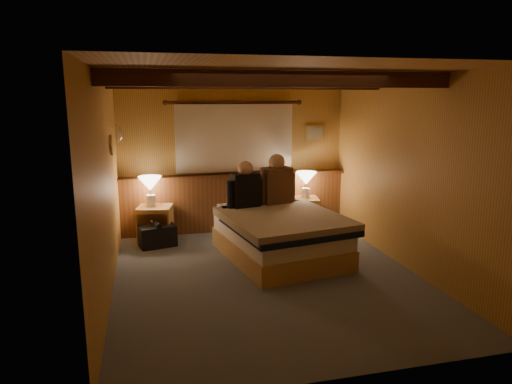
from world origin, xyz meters
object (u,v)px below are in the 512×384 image
object	(u,v)px
bed	(280,235)
person_right	(277,183)
nightstand_right	(302,214)
person_left	(245,188)
lamp_right	(306,180)
duffel_bag	(157,235)
nightstand_left	(155,224)
lamp_left	(150,185)

from	to	relation	value
bed	person_right	bearing A→B (deg)	68.87
nightstand_right	person_left	xyz separation A→B (m)	(-1.07, -0.64, 0.61)
lamp_right	person_right	xyz separation A→B (m)	(-0.64, -0.51, 0.07)
nightstand_right	lamp_right	bearing A→B (deg)	-18.02
lamp_right	duffel_bag	distance (m)	2.46
nightstand_left	nightstand_right	world-z (taller)	nightstand_right
duffel_bag	nightstand_left	bearing A→B (deg)	81.21
lamp_right	nightstand_right	bearing A→B (deg)	151.57
bed	duffel_bag	size ratio (longest dim) A/B	3.54
nightstand_left	lamp_left	bearing A→B (deg)	168.60
nightstand_left	person_left	world-z (taller)	person_left
person_left	person_right	world-z (taller)	person_right
lamp_left	duffel_bag	distance (m)	0.75
lamp_left	person_left	distance (m)	1.46
lamp_left	duffel_bag	xyz separation A→B (m)	(0.07, -0.28, -0.69)
nightstand_left	nightstand_right	bearing A→B (deg)	11.92
nightstand_right	person_right	distance (m)	1.02
nightstand_left	lamp_right	distance (m)	2.44
nightstand_left	duffel_bag	distance (m)	0.28
person_left	duffel_bag	distance (m)	1.48
nightstand_right	person_right	xyz separation A→B (m)	(-0.59, -0.53, 0.64)
bed	duffel_bag	world-z (taller)	bed
nightstand_left	lamp_left	xyz separation A→B (m)	(-0.05, 0.02, 0.58)
lamp_left	person_right	size ratio (longest dim) A/B	0.61
person_right	lamp_right	bearing A→B (deg)	25.56
lamp_left	lamp_right	world-z (taller)	lamp_left
person_left	bed	bearing A→B (deg)	-63.29
bed	nightstand_right	xyz separation A→B (m)	(0.71, 1.14, -0.05)
lamp_left	person_right	distance (m)	1.87
person_right	duffel_bag	bearing A→B (deg)	157.93
nightstand_right	person_left	size ratio (longest dim) A/B	0.84
bed	lamp_left	size ratio (longest dim) A/B	4.48
bed	nightstand_left	size ratio (longest dim) A/B	3.55
nightstand_right	duffel_bag	distance (m)	2.32
nightstand_left	lamp_left	distance (m)	0.59
nightstand_right	duffel_bag	world-z (taller)	nightstand_right
nightstand_left	lamp_left	size ratio (longest dim) A/B	1.26
bed	duffel_bag	xyz separation A→B (m)	(-1.60, 0.88, -0.16)
nightstand_right	bed	bearing A→B (deg)	-111.40
duffel_bag	lamp_left	bearing A→B (deg)	90.57
nightstand_left	person_right	size ratio (longest dim) A/B	0.76
nightstand_left	duffel_bag	world-z (taller)	nightstand_left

